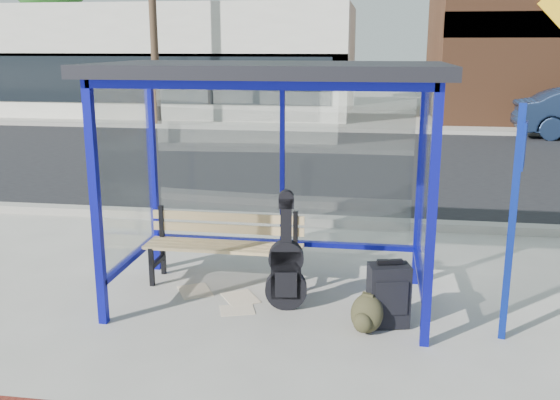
% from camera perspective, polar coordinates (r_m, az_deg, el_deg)
% --- Properties ---
extents(ground, '(120.00, 120.00, 0.00)m').
position_cam_1_polar(ground, '(6.56, -0.79, -9.23)').
color(ground, '#B2ADA0').
rests_on(ground, ground).
extents(curb_near, '(60.00, 0.25, 0.12)m').
position_cam_1_polar(curb_near, '(9.25, 2.21, -1.85)').
color(curb_near, gray).
rests_on(curb_near, ground).
extents(street_asphalt, '(60.00, 10.00, 0.00)m').
position_cam_1_polar(street_asphalt, '(14.21, 4.61, 3.49)').
color(street_asphalt, black).
rests_on(street_asphalt, ground).
extents(curb_far, '(60.00, 0.25, 0.12)m').
position_cam_1_polar(curb_far, '(19.23, 5.78, 6.39)').
color(curb_far, gray).
rests_on(curb_far, ground).
extents(far_sidewalk, '(60.00, 4.00, 0.01)m').
position_cam_1_polar(far_sidewalk, '(21.12, 6.07, 6.91)').
color(far_sidewalk, '#B2ADA0').
rests_on(far_sidewalk, ground).
extents(bus_shelter, '(3.30, 1.80, 2.42)m').
position_cam_1_polar(bus_shelter, '(6.12, -0.74, 9.17)').
color(bus_shelter, '#0E119F').
rests_on(bus_shelter, ground).
extents(storefront_white, '(18.00, 6.04, 4.00)m').
position_cam_1_polar(storefront_white, '(25.94, -14.20, 12.30)').
color(storefront_white, silver).
rests_on(storefront_white, ground).
extents(bench, '(1.74, 0.44, 0.82)m').
position_cam_1_polar(bench, '(6.94, -5.06, -3.87)').
color(bench, black).
rests_on(bench, ground).
extents(guitar_bag, '(0.43, 0.18, 1.15)m').
position_cam_1_polar(guitar_bag, '(6.23, 0.56, -6.33)').
color(guitar_bag, black).
rests_on(guitar_bag, ground).
extents(suitcase, '(0.42, 0.32, 0.66)m').
position_cam_1_polar(suitcase, '(5.99, 9.89, -8.59)').
color(suitcase, black).
rests_on(suitcase, ground).
extents(backpack, '(0.36, 0.35, 0.37)m').
position_cam_1_polar(backpack, '(5.88, 7.89, -10.34)').
color(backpack, '#2C2918').
rests_on(backpack, ground).
extents(sign_post, '(0.12, 0.26, 2.12)m').
position_cam_1_polar(sign_post, '(5.74, 20.63, -0.97)').
color(sign_post, navy).
rests_on(sign_post, ground).
extents(newspaper_a, '(0.48, 0.50, 0.01)m').
position_cam_1_polar(newspaper_a, '(6.64, -3.63, -8.93)').
color(newspaper_a, white).
rests_on(newspaper_a, ground).
extents(newspaper_b, '(0.40, 0.36, 0.01)m').
position_cam_1_polar(newspaper_b, '(6.36, -3.93, -9.99)').
color(newspaper_b, white).
rests_on(newspaper_b, ground).
extents(newspaper_c, '(0.47, 0.51, 0.01)m').
position_cam_1_polar(newspaper_c, '(6.86, -7.78, -8.25)').
color(newspaper_c, white).
rests_on(newspaper_c, ground).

